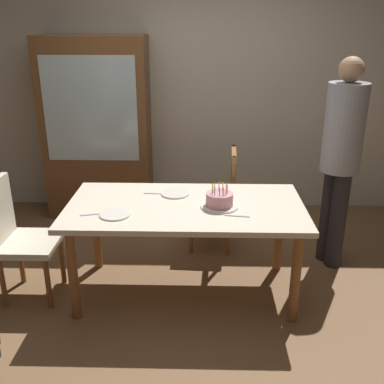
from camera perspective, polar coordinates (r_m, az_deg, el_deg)
The scene contains 13 objects.
ground at distance 3.64m, azimuth -0.81°, elevation -12.54°, with size 6.40×6.40×0.00m, color brown.
back_wall at distance 4.93m, azimuth -0.03°, elevation 12.75°, with size 6.40×0.10×2.60m, color beige.
dining_table at distance 3.32m, azimuth -0.86°, elevation -2.99°, with size 1.76×0.91×0.75m.
birthday_cake at distance 3.23m, azimuth 3.56°, elevation -1.09°, with size 0.28×0.28×0.17m.
plate_near_celebrant at distance 3.15m, azimuth -9.86°, elevation -2.85°, with size 0.22×0.22×0.01m, color silver.
plate_far_side at distance 3.48m, azimuth -2.19°, elevation -0.20°, with size 0.22×0.22×0.01m, color silver.
fork_near_celebrant at distance 3.19m, azimuth -12.67°, elevation -2.81°, with size 0.18×0.02×0.01m, color silver.
fork_far_side at distance 3.50m, azimuth -4.79°, elevation -0.18°, with size 0.18×0.02×0.01m, color silver.
fork_near_guest at distance 3.11m, azimuth 5.80°, elevation -3.07°, with size 0.18×0.02×0.01m, color silver.
chair_spindle_back at distance 4.11m, azimuth 2.84°, elevation -1.20°, with size 0.46×0.46×0.95m.
chair_upholstered at distance 3.59m, azimuth -21.71°, elevation -4.97°, with size 0.45×0.44×0.95m.
person_guest at distance 3.83m, azimuth 18.66°, elevation 4.87°, with size 0.32×0.32×1.78m.
china_cabinet at distance 4.84m, azimuth -12.12°, elevation 7.93°, with size 1.10×0.45×1.90m.
Camera 1 is at (0.13, -3.03, 2.02)m, focal length 41.37 mm.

